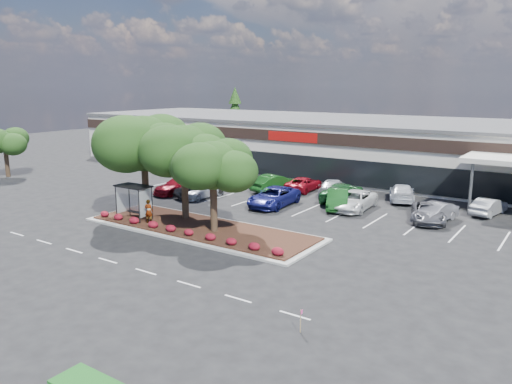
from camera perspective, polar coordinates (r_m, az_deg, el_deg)
The scene contains 28 objects.
ground at distance 32.08m, azimuth -8.27°, elevation -6.57°, with size 160.00×160.00×0.00m, color black.
retail_store at distance 60.27m, azimuth 14.01°, elevation 5.06°, with size 80.40×25.20×6.25m.
landscape_island at distance 36.16m, azimuth -6.35°, elevation -4.15°, with size 18.00×6.00×0.26m.
lane_markings at distance 40.10m, azimuth 1.66°, elevation -2.62°, with size 33.12×20.06×0.01m.
shrub_row at distance 34.56m, azimuth -8.63°, elevation -4.32°, with size 17.00×0.80×0.50m, color maroon, non-canonical shape.
bus_shelter at distance 38.66m, azimuth -13.66°, elevation -0.02°, with size 2.75×1.55×2.59m.
island_tree_west at distance 39.71m, azimuth -12.63°, elevation 3.14°, with size 7.20×7.20×7.89m, color #1A3711, non-canonical shape.
island_tree_mid at distance 37.81m, azimuth -8.19°, elevation 2.43°, with size 6.60×6.60×7.32m, color #1A3711, non-canonical shape.
island_tree_east at distance 34.20m, azimuth -4.90°, elevation 0.78°, with size 5.80×5.80×6.50m, color #1A3711, non-canonical shape.
tree_west_far at distance 62.96m, azimuth -26.69°, elevation 4.09°, with size 4.80×4.80×5.61m, color #1A3711, non-canonical shape.
conifer_north_west at distance 85.20m, azimuth -2.40°, elevation 8.63°, with size 4.40×4.40×10.00m, color #1A3711.
person_waiting at distance 37.48m, azimuth -12.16°, elevation -2.15°, with size 0.65×0.42×1.77m, color #594C47.
survey_stake at distance 21.64m, azimuth 5.16°, elevation -14.14°, with size 0.08×0.14×1.03m.
car_0 at distance 48.36m, azimuth -8.89°, elevation 0.70°, with size 2.10×5.16×1.50m, color maroon.
car_1 at distance 46.38m, azimuth -6.14°, elevation 0.24°, with size 1.98×4.87×1.41m, color #A9ADB6.
car_2 at distance 46.45m, azimuth -6.61°, elevation 0.28°, with size 1.56×4.48×1.48m, color black.
car_3 at distance 42.81m, azimuth 2.04°, elevation -0.55°, with size 2.71×5.87×1.63m, color navy.
car_4 at distance 42.53m, azimuth 9.32°, elevation -0.80°, with size 1.72×4.93×1.63m, color #164D1A.
car_5 at distance 42.42m, azimuth 11.12°, elevation -0.95°, with size 2.59×5.62×1.56m, color silver.
car_6 at distance 40.32m, azimuth 19.79°, elevation -2.22°, with size 1.53×4.37×1.44m, color #5C5C63.
car_7 at distance 40.21m, azimuth 19.11°, elevation -2.24°, with size 2.32×5.04×1.40m, color #54545A.
car_9 at distance 53.57m, azimuth -4.04°, elevation 1.93°, with size 2.47×5.35×1.49m, color #B2B7BE.
car_10 at distance 48.70m, azimuth 2.15°, elevation 1.04°, with size 1.79×5.13×1.69m, color #114113.
car_11 at distance 49.26m, azimuth 5.46°, elevation 0.93°, with size 2.27×4.92×1.37m, color maroon.
car_12 at distance 45.24m, azimuth 9.84°, elevation -0.03°, with size 2.71×5.88×1.63m, color #184E23.
car_13 at distance 47.58m, azimuth 8.76°, elevation 0.53°, with size 2.13×5.23×1.52m, color #A0A4AD.
car_14 at distance 46.66m, azimuth 16.33°, elevation -0.06°, with size 2.11×5.19×1.51m, color silver.
car_15 at distance 44.08m, azimuth 25.07°, elevation -1.51°, with size 1.46×4.19×1.38m, color #999BA3.
Camera 1 is at (20.69, -22.28, 10.23)m, focal length 35.00 mm.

